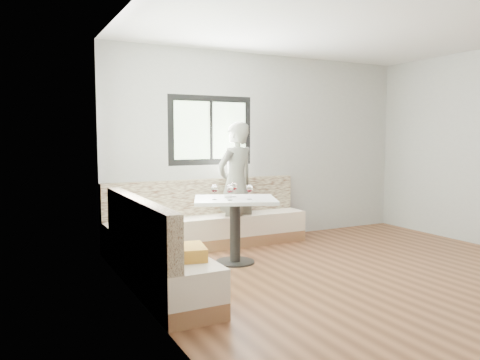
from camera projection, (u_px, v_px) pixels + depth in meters
name	position (u px, v px, depth m)	size (l,w,h in m)	color
room	(371.00, 151.00, 5.02)	(5.01, 5.01, 2.81)	brown
banquette	(189.00, 236.00, 5.80)	(2.90, 2.80, 0.95)	#8C6141
table	(235.00, 214.00, 5.75)	(1.20, 1.09, 0.81)	black
person	(236.00, 184.00, 6.63)	(0.64, 0.42, 1.77)	slate
olive_ramekin	(228.00, 196.00, 5.75)	(0.10, 0.10, 0.04)	white
wine_glass_a	(214.00, 189.00, 5.58)	(0.08, 0.08, 0.19)	white
wine_glass_b	(230.00, 189.00, 5.53)	(0.08, 0.08, 0.19)	white
wine_glass_c	(249.00, 189.00, 5.60)	(0.08, 0.08, 0.19)	white
wine_glass_d	(234.00, 187.00, 5.82)	(0.08, 0.08, 0.19)	white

